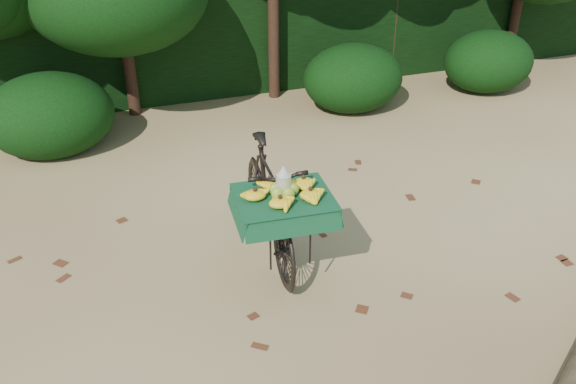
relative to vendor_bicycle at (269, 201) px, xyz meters
name	(u,v)px	position (x,y,z in m)	size (l,w,h in m)	color
ground	(397,288)	(0.96, -0.98, -0.61)	(80.00, 80.00, 0.00)	tan
vendor_bicycle	(269,201)	(0.00, 0.00, 0.00)	(0.90, 2.00, 1.19)	black
hedge_backdrop	(227,29)	(0.96, 5.32, 0.29)	(26.00, 1.80, 1.80)	black
bush_clumps	(293,89)	(1.46, 3.32, -0.16)	(8.80, 1.70, 0.90)	black
leaf_litter	(367,250)	(0.96, -0.33, -0.60)	(7.00, 7.30, 0.01)	#502815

